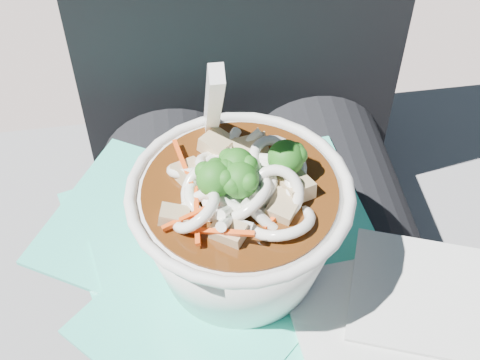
{
  "coord_description": "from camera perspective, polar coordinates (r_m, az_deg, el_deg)",
  "views": [
    {
      "loc": [
        -0.07,
        -0.31,
        1.06
      ],
      "look_at": [
        -0.03,
        0.01,
        0.7
      ],
      "focal_mm": 50.0,
      "sensor_mm": 36.0,
      "label": 1
    }
  ],
  "objects": [
    {
      "name": "person_body",
      "position": [
        0.67,
        1.79,
        -4.33
      ],
      "size": [
        0.34,
        0.94,
        0.98
      ],
      "color": "black",
      "rests_on": "ground"
    },
    {
      "name": "plastic_bag",
      "position": [
        0.56,
        -2.52,
        -8.52
      ],
      "size": [
        0.32,
        0.38,
        0.01
      ],
      "color": "#32D3B3",
      "rests_on": "lap"
    },
    {
      "name": "lap",
      "position": [
        0.64,
        2.99,
        -12.47
      ],
      "size": [
        0.32,
        0.48,
        0.16
      ],
      "color": "black",
      "rests_on": "stone_ledge"
    },
    {
      "name": "napkins",
      "position": [
        0.54,
        13.63,
        -11.71
      ],
      "size": [
        0.18,
        0.18,
        0.01
      ],
      "color": "silver",
      "rests_on": "plastic_bag"
    },
    {
      "name": "stone_ledge",
      "position": [
        0.97,
        0.81,
        -13.52
      ],
      "size": [
        1.01,
        0.52,
        0.42
      ],
      "primitive_type": "cube",
      "rotation": [
        0.0,
        0.0,
        0.02
      ],
      "color": "slate",
      "rests_on": "ground"
    },
    {
      "name": "udon_bowl",
      "position": [
        0.51,
        -0.01,
        -3.27
      ],
      "size": [
        0.2,
        0.2,
        0.21
      ],
      "color": "white",
      "rests_on": "plastic_bag"
    }
  ]
}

